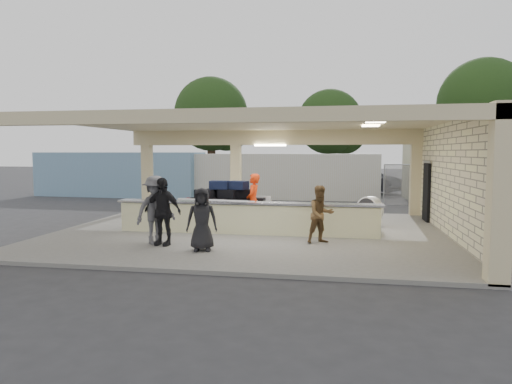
% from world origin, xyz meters
% --- Properties ---
extents(ground, '(120.00, 120.00, 0.00)m').
position_xyz_m(ground, '(0.00, 0.00, 0.00)').
color(ground, '#2A2A2C').
rests_on(ground, ground).
extents(pavilion, '(12.01, 10.00, 3.55)m').
position_xyz_m(pavilion, '(0.21, 0.66, 1.35)').
color(pavilion, '#65625D').
rests_on(pavilion, ground).
extents(baggage_counter, '(8.20, 0.58, 0.98)m').
position_xyz_m(baggage_counter, '(0.00, -0.50, 0.59)').
color(baggage_counter, beige).
rests_on(baggage_counter, pavilion).
extents(luggage_cart, '(2.89, 2.07, 1.55)m').
position_xyz_m(luggage_cart, '(-0.95, 0.56, 0.93)').
color(luggage_cart, white).
rests_on(luggage_cart, pavilion).
extents(drum_fan, '(0.88, 0.86, 1.02)m').
position_xyz_m(drum_fan, '(3.83, 1.51, 0.65)').
color(drum_fan, white).
rests_on(drum_fan, pavilion).
extents(baggage_handler, '(0.40, 0.68, 1.81)m').
position_xyz_m(baggage_handler, '(0.07, 0.30, 1.00)').
color(baggage_handler, red).
rests_on(baggage_handler, pavilion).
extents(passenger_a, '(0.84, 0.68, 1.59)m').
position_xyz_m(passenger_a, '(2.31, -1.59, 0.90)').
color(passenger_a, brown).
rests_on(passenger_a, pavilion).
extents(passenger_b, '(1.12, 0.54, 1.83)m').
position_xyz_m(passenger_b, '(-1.87, -2.62, 1.01)').
color(passenger_b, black).
rests_on(passenger_b, pavilion).
extents(passenger_c, '(1.01, 1.24, 1.86)m').
position_xyz_m(passenger_c, '(-2.12, -2.48, 1.03)').
color(passenger_c, '#515156').
rests_on(passenger_c, pavilion).
extents(passenger_d, '(0.83, 0.48, 1.60)m').
position_xyz_m(passenger_d, '(-0.63, -3.10, 0.90)').
color(passenger_d, black).
rests_on(passenger_d, pavilion).
extents(car_white_a, '(6.14, 4.12, 1.61)m').
position_xyz_m(car_white_a, '(9.77, 13.97, 0.80)').
color(car_white_a, white).
rests_on(car_white_a, ground).
extents(car_white_b, '(4.93, 2.70, 1.47)m').
position_xyz_m(car_white_b, '(11.47, 14.30, 0.74)').
color(car_white_b, white).
rests_on(car_white_b, ground).
extents(car_dark, '(4.88, 4.11, 1.59)m').
position_xyz_m(car_dark, '(4.38, 16.00, 0.80)').
color(car_dark, black).
rests_on(car_dark, ground).
extents(container_white, '(11.62, 2.69, 2.50)m').
position_xyz_m(container_white, '(-0.83, 11.33, 1.25)').
color(container_white, beige).
rests_on(container_white, ground).
extents(container_blue, '(10.07, 2.95, 2.59)m').
position_xyz_m(container_blue, '(-9.99, 11.00, 1.29)').
color(container_blue, '#6A8DAB').
rests_on(container_blue, ground).
extents(tree_left, '(6.60, 6.30, 9.00)m').
position_xyz_m(tree_left, '(-7.68, 24.16, 5.59)').
color(tree_left, '#382619').
rests_on(tree_left, ground).
extents(tree_mid, '(6.00, 5.60, 8.00)m').
position_xyz_m(tree_mid, '(2.32, 26.16, 4.96)').
color(tree_mid, '#382619').
rests_on(tree_mid, ground).
extents(tree_right, '(7.20, 7.00, 10.00)m').
position_xyz_m(tree_right, '(14.32, 25.16, 6.21)').
color(tree_right, '#382619').
rests_on(tree_right, ground).
extents(adjacent_building, '(6.00, 8.00, 3.20)m').
position_xyz_m(adjacent_building, '(9.50, 10.00, 1.60)').
color(adjacent_building, beige).
rests_on(adjacent_building, ground).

